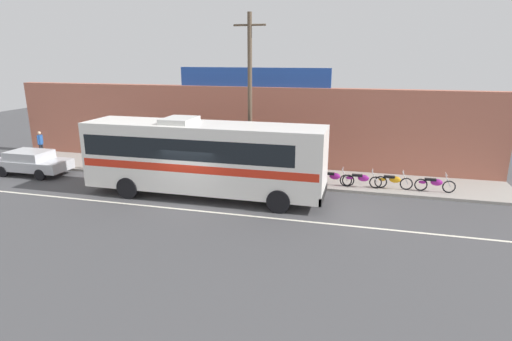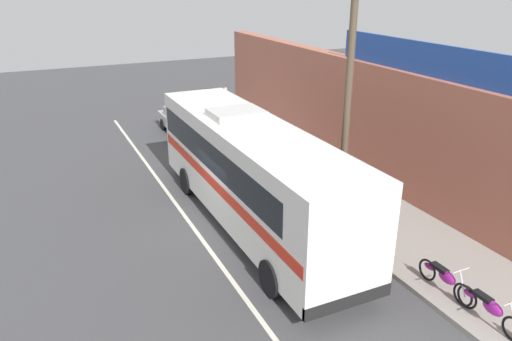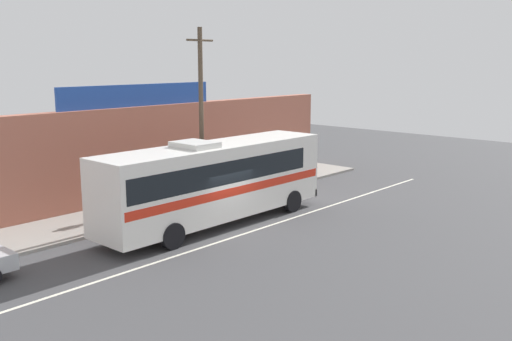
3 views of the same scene
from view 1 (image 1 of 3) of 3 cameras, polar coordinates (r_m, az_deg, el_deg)
name	(u,v)px [view 1 (image 1 of 3)]	position (r m, az deg, el deg)	size (l,w,h in m)	color
ground_plane	(190,203)	(19.45, -9.00, -4.48)	(70.00, 70.00, 0.00)	#444447
sidewalk_slab	(227,172)	(24.03, -4.07, -0.24)	(30.00, 3.60, 0.14)	gray
storefront_facade	(237,126)	(25.52, -2.61, 6.08)	(30.00, 0.70, 4.80)	#B26651
storefront_billboard	(253,77)	(24.92, -0.40, 12.69)	(9.09, 0.12, 1.10)	#234CAD
road_center_stripe	(183,209)	(18.77, -9.97, -5.27)	(30.00, 0.14, 0.01)	silver
intercity_bus	(202,155)	(19.75, -7.45, 2.16)	(11.45, 2.66, 3.78)	white
parked_car	(31,162)	(26.85, -28.47, 1.04)	(4.32, 1.89, 1.37)	#B7BABF
utility_pole	(250,98)	(21.21, -0.84, 9.89)	(1.60, 0.22, 8.45)	brown
motorcycle_purple	(434,183)	(22.03, 23.28, -1.65)	(1.90, 0.56, 0.94)	black
motorcycle_blue	(393,181)	(21.78, 18.29, -1.33)	(1.84, 0.56, 0.94)	black
motorcycle_orange	(333,177)	(21.61, 10.51, -0.92)	(1.88, 0.56, 0.94)	black
motorcycle_black	(361,179)	(21.59, 14.24, -1.16)	(1.97, 0.56, 0.94)	black
pedestrian_far_left	(40,142)	(30.66, -27.48, 3.50)	(0.30, 0.48, 1.67)	black
pedestrian_by_curb	(173,152)	(24.72, -11.27, 2.53)	(0.30, 0.48, 1.73)	brown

